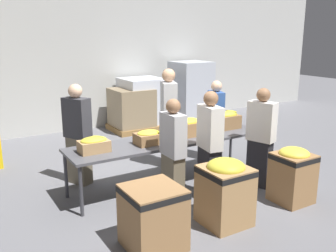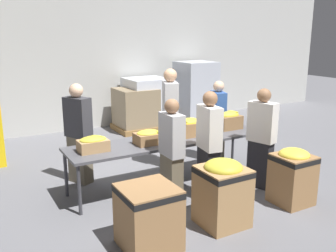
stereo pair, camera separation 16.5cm
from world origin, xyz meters
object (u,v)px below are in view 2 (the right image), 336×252
(donation_bin_0, at_px, (148,215))
(volunteer_5, at_px, (261,139))
(donation_bin_2, at_px, (293,174))
(pallet_stack_1, at_px, (196,92))
(banana_box_2, at_px, (189,127))
(volunteer_3, at_px, (172,153))
(sorting_table, at_px, (169,142))
(volunteer_0, at_px, (79,134))
(volunteer_2, at_px, (218,121))
(banana_box_0, at_px, (93,143))
(volunteer_1, at_px, (170,118))
(banana_box_3, at_px, (229,120))
(volunteer_4, at_px, (209,146))
(donation_bin_1, at_px, (222,190))
(pallet_stack_2, at_px, (136,110))
(pallet_stack_0, at_px, (147,103))
(banana_box_1, at_px, (148,137))

(donation_bin_0, bearing_deg, volunteer_5, 16.41)
(donation_bin_2, xyz_separation_m, pallet_stack_1, (1.69, 5.04, 0.37))
(banana_box_2, bearing_deg, volunteer_3, -136.72)
(sorting_table, distance_m, volunteer_0, 1.47)
(volunteer_2, relative_size, donation_bin_2, 1.86)
(sorting_table, relative_size, donation_bin_2, 4.00)
(sorting_table, xyz_separation_m, volunteer_3, (-0.33, -0.64, 0.05))
(banana_box_0, height_order, volunteer_1, volunteer_1)
(pallet_stack_1, bearing_deg, volunteer_0, -145.96)
(banana_box_3, relative_size, pallet_stack_1, 0.26)
(sorting_table, height_order, donation_bin_2, donation_bin_2)
(sorting_table, xyz_separation_m, volunteer_1, (0.47, 0.79, 0.18))
(volunteer_4, relative_size, donation_bin_1, 1.84)
(volunteer_3, relative_size, pallet_stack_1, 0.94)
(volunteer_1, xyz_separation_m, volunteer_2, (0.93, -0.20, -0.13))
(banana_box_2, distance_m, donation_bin_2, 1.77)
(donation_bin_2, distance_m, pallet_stack_2, 4.91)
(donation_bin_1, bearing_deg, pallet_stack_0, 74.18)
(donation_bin_2, distance_m, pallet_stack_1, 5.33)
(banana_box_1, xyz_separation_m, banana_box_3, (1.65, 0.12, 0.05))
(banana_box_2, bearing_deg, pallet_stack_1, 54.84)
(banana_box_1, bearing_deg, pallet_stack_1, 47.92)
(volunteer_1, xyz_separation_m, donation_bin_0, (-1.59, -2.28, -0.50))
(banana_box_3, height_order, volunteer_2, volunteer_2)
(volunteer_1, bearing_deg, pallet_stack_1, 161.48)
(volunteer_1, distance_m, pallet_stack_2, 2.71)
(banana_box_1, distance_m, pallet_stack_1, 4.88)
(banana_box_3, distance_m, pallet_stack_2, 3.41)
(banana_box_0, relative_size, donation_bin_0, 0.58)
(banana_box_1, height_order, donation_bin_2, banana_box_1)
(banana_box_0, bearing_deg, pallet_stack_1, 40.84)
(banana_box_3, distance_m, donation_bin_0, 2.87)
(volunteer_3, bearing_deg, volunteer_5, -95.34)
(donation_bin_0, distance_m, pallet_stack_2, 5.34)
(banana_box_0, distance_m, donation_bin_0, 1.56)
(banana_box_3, xyz_separation_m, pallet_stack_1, (1.63, 3.51, -0.11))
(banana_box_0, distance_m, volunteer_4, 1.67)
(volunteer_3, bearing_deg, volunteer_2, -53.77)
(banana_box_3, relative_size, donation_bin_2, 0.51)
(banana_box_3, relative_size, volunteer_2, 0.27)
(banana_box_0, bearing_deg, sorting_table, -0.01)
(banana_box_3, bearing_deg, pallet_stack_0, 88.15)
(donation_bin_1, distance_m, pallet_stack_0, 5.23)
(volunteer_3, bearing_deg, banana_box_1, 8.21)
(volunteer_1, relative_size, donation_bin_1, 2.04)
(pallet_stack_1, bearing_deg, volunteer_3, -127.25)
(volunteer_1, distance_m, volunteer_4, 1.54)
(banana_box_2, xyz_separation_m, pallet_stack_0, (0.98, 3.53, -0.28))
(volunteer_3, relative_size, volunteer_4, 0.95)
(volunteer_4, relative_size, pallet_stack_0, 1.26)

